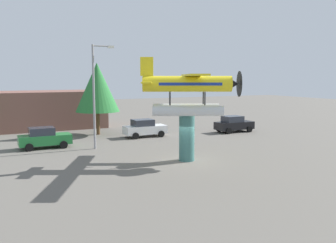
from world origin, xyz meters
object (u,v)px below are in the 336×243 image
Objects in this scene: car_far_black at (234,124)px; streetlight_primary at (96,89)px; tree_east at (97,87)px; floatplane_monument at (189,91)px; display_pedestal at (187,138)px; car_mid_white at (144,128)px; storefront_building at (52,109)px; car_near_green at (44,138)px.

streetlight_primary reaches higher than car_far_black.
tree_east reaches higher than car_far_black.
tree_east reaches higher than floatplane_monument.
car_far_black is 16.37m from streetlight_primary.
floatplane_monument is 1.16× the size of streetlight_primary.
floatplane_monument is 8.55m from streetlight_primary.
car_far_black is (11.14, 9.51, -0.77)m from display_pedestal.
storefront_building is (-7.11, 11.15, 1.26)m from car_mid_white.
floatplane_monument is at bearing -139.06° from car_far_black.
tree_east is (-2.42, 14.39, 3.21)m from display_pedestal.
display_pedestal is at bearing -180.00° from floatplane_monument.
car_near_green is at bearing -101.62° from storefront_building.
floatplane_monument is 11.71m from car_mid_white.
car_near_green is 13.06m from storefront_building.
car_mid_white is at bearing 172.24° from car_far_black.
car_mid_white is (1.28, 10.85, -0.77)m from display_pedestal.
car_near_green is 6.01m from streetlight_primary.
streetlight_primary reaches higher than storefront_building.
floatplane_monument is 2.35× the size of car_near_green.
streetlight_primary is (-15.69, -2.39, 4.03)m from car_far_black.
car_mid_white is 1.00× the size of car_far_black.
car_near_green is 8.86m from tree_east.
car_near_green is at bearing 157.93° from floatplane_monument.
floatplane_monument reaches higher than car_mid_white.
car_near_green is at bearing -179.30° from car_far_black.
display_pedestal reaches higher than car_near_green.
floatplane_monument is 2.35× the size of car_mid_white.
floatplane_monument is (0.12, -0.06, 3.32)m from display_pedestal.
storefront_building reaches higher than car_mid_white.
storefront_building reaches higher than display_pedestal.
display_pedestal is at bearing -139.53° from car_far_black.
floatplane_monument is at bearing -96.08° from car_mid_white.
car_far_black is (19.60, 0.24, 0.00)m from car_near_green.
tree_east is (3.42, -7.61, 2.73)m from storefront_building.
storefront_building is 8.78m from tree_east.
car_far_black is 0.49× the size of streetlight_primary.
storefront_building reaches higher than car_near_green.
floatplane_monument reaches higher than car_near_green.
display_pedestal is at bearing -96.73° from car_mid_white.
storefront_building is at bearing 78.38° from car_near_green.
tree_east is (6.03, 5.12, 3.98)m from car_near_green.
tree_east is at bearing 136.32° from car_mid_white.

